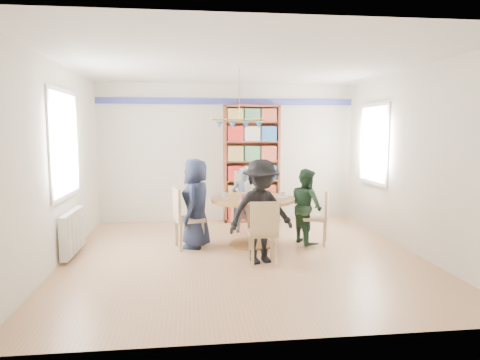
{
  "coord_description": "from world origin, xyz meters",
  "views": [
    {
      "loc": [
        -0.74,
        -5.91,
        1.79
      ],
      "look_at": [
        0.0,
        0.4,
        1.05
      ],
      "focal_mm": 32.0,
      "sensor_mm": 36.0,
      "label": 1
    }
  ],
  "objects": [
    {
      "name": "ground",
      "position": [
        0.0,
        0.0,
        0.0
      ],
      "size": [
        5.0,
        5.0,
        0.0
      ],
      "primitive_type": "plane",
      "color": "tan"
    },
    {
      "name": "chair_right",
      "position": [
        1.28,
        0.52,
        0.48
      ],
      "size": [
        0.49,
        0.49,
        0.87
      ],
      "color": "tan",
      "rests_on": "ground"
    },
    {
      "name": "person_right",
      "position": [
        1.08,
        0.61,
        0.6
      ],
      "size": [
        0.61,
        0.69,
        1.19
      ],
      "primitive_type": "imported",
      "rotation": [
        0.0,
        0.0,
        1.88
      ],
      "color": "#1B3724",
      "rests_on": "ground"
    },
    {
      "name": "tableware",
      "position": [
        0.19,
        0.59,
        0.81
      ],
      "size": [
        1.12,
        1.12,
        0.29
      ],
      "color": "white",
      "rests_on": "dining_table"
    },
    {
      "name": "bookshelf",
      "position": [
        0.45,
        2.34,
        1.12
      ],
      "size": [
        1.08,
        0.33,
        2.28
      ],
      "color": "brown",
      "rests_on": "ground"
    },
    {
      "name": "chair_far",
      "position": [
        0.25,
        1.61,
        0.58
      ],
      "size": [
        0.58,
        0.58,
        1.06
      ],
      "color": "tan",
      "rests_on": "ground"
    },
    {
      "name": "chair_near",
      "position": [
        0.22,
        -0.42,
        0.48
      ],
      "size": [
        0.39,
        0.39,
        0.87
      ],
      "color": "tan",
      "rests_on": "ground"
    },
    {
      "name": "radiator",
      "position": [
        -2.42,
        0.3,
        0.35
      ],
      "size": [
        0.12,
        1.0,
        0.6
      ],
      "color": "silver",
      "rests_on": "ground"
    },
    {
      "name": "person_near",
      "position": [
        0.2,
        -0.33,
        0.7
      ],
      "size": [
        1.01,
        0.73,
        1.41
      ],
      "primitive_type": "imported",
      "rotation": [
        0.0,
        0.0,
        0.25
      ],
      "color": "black",
      "rests_on": "ground"
    },
    {
      "name": "chair_left",
      "position": [
        -0.84,
        0.51,
        0.51
      ],
      "size": [
        0.5,
        0.5,
        0.93
      ],
      "color": "tan",
      "rests_on": "ground"
    },
    {
      "name": "dining_table",
      "position": [
        0.22,
        0.56,
        0.56
      ],
      "size": [
        1.3,
        1.3,
        0.75
      ],
      "color": "olive",
      "rests_on": "ground"
    },
    {
      "name": "person_left",
      "position": [
        -0.66,
        0.56,
        0.68
      ],
      "size": [
        0.58,
        0.75,
        1.37
      ],
      "primitive_type": "imported",
      "rotation": [
        0.0,
        0.0,
        -1.82
      ],
      "color": "#1A2139",
      "rests_on": "ground"
    },
    {
      "name": "person_far",
      "position": [
        0.18,
        1.43,
        0.57
      ],
      "size": [
        0.43,
        0.29,
        1.15
      ],
      "primitive_type": "imported",
      "rotation": [
        0.0,
        0.0,
        3.11
      ],
      "color": "gray",
      "rests_on": "ground"
    },
    {
      "name": "room_shell",
      "position": [
        -0.26,
        0.87,
        1.65
      ],
      "size": [
        5.0,
        5.0,
        5.0
      ],
      "color": "white",
      "rests_on": "ground"
    }
  ]
}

